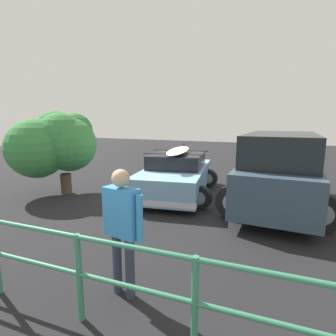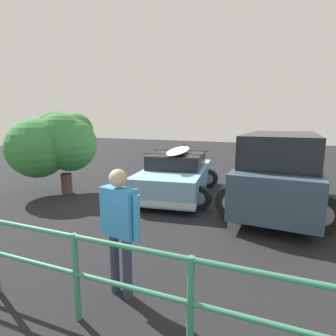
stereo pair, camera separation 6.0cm
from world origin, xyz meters
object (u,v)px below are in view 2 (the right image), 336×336
sedan_car (177,175)px  person_bystander (119,222)px  suv_car (279,170)px  bush_near_left (57,142)px

sedan_car → person_bystander: (-1.34, 4.84, 0.40)m
suv_car → bush_near_left: size_ratio=1.74×
person_bystander → suv_car: bearing=-108.7°
person_bystander → bush_near_left: 5.87m
person_bystander → bush_near_left: size_ratio=0.62×
suv_car → person_bystander: suv_car is taller
sedan_car → suv_car: 3.01m
suv_car → bush_near_left: 6.65m
sedan_car → person_bystander: 5.03m
suv_car → bush_near_left: (6.44, 1.52, 0.65)m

